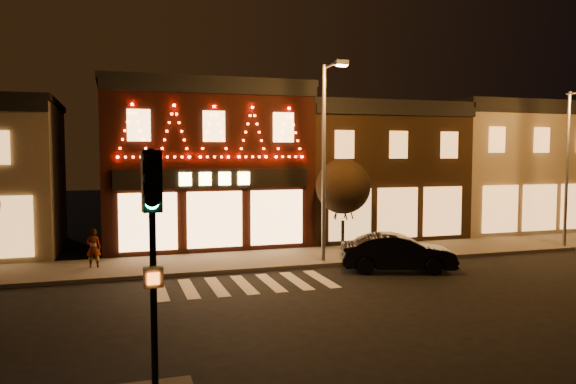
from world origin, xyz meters
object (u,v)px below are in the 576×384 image
traffic_signal_near (152,228)px  streetlamp_mid (326,147)px  dark_sedan (398,253)px  pedestrian (93,248)px

traffic_signal_near → streetlamp_mid: size_ratio=0.56×
traffic_signal_near → dark_sedan: bearing=40.1°
streetlamp_mid → dark_sedan: streetlamp_mid is taller
traffic_signal_near → dark_sedan: (10.27, 9.83, -2.71)m
traffic_signal_near → pedestrian: (-1.47, 13.58, -2.53)m
traffic_signal_near → pedestrian: bearing=92.5°
pedestrian → dark_sedan: bearing=168.7°
dark_sedan → pedestrian: 12.32m
dark_sedan → pedestrian: bearing=91.1°
traffic_signal_near → streetlamp_mid: bearing=52.4°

